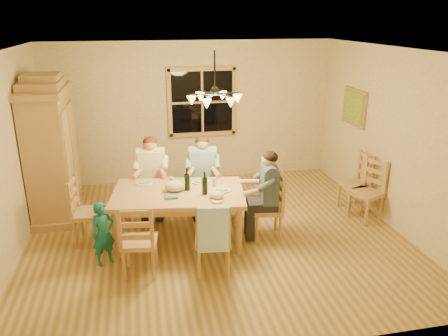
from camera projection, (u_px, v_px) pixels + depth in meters
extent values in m
plane|color=olive|center=(216.00, 234.00, 6.59)|extent=(5.50, 5.50, 0.00)
cube|color=white|center=(215.00, 50.00, 5.70)|extent=(5.50, 5.00, 0.02)
cube|color=tan|center=(192.00, 112.00, 8.46)|extent=(5.50, 0.02, 2.70)
cube|color=tan|center=(6.00, 161.00, 5.63)|extent=(0.02, 5.00, 2.70)
cube|color=tan|center=(392.00, 139.00, 6.66)|extent=(0.02, 5.00, 2.70)
cube|color=black|center=(202.00, 102.00, 8.41)|extent=(1.20, 0.03, 1.20)
cube|color=#B57D50|center=(202.00, 102.00, 8.39)|extent=(1.30, 0.06, 1.30)
cube|color=#A77548|center=(354.00, 107.00, 7.69)|extent=(0.04, 0.78, 0.64)
cube|color=#1E6B2D|center=(353.00, 107.00, 7.68)|extent=(0.02, 0.68, 0.54)
cylinder|color=black|center=(215.00, 71.00, 5.79)|extent=(0.02, 0.02, 0.53)
sphere|color=black|center=(215.00, 91.00, 5.87)|extent=(0.12, 0.12, 0.12)
cylinder|color=black|center=(226.00, 93.00, 5.92)|extent=(0.34, 0.02, 0.02)
cone|color=#FFB259|center=(238.00, 99.00, 5.97)|extent=(0.13, 0.13, 0.12)
cylinder|color=black|center=(219.00, 92.00, 6.03)|extent=(0.19, 0.31, 0.02)
cone|color=#FFB259|center=(222.00, 96.00, 6.20)|extent=(0.13, 0.13, 0.12)
cylinder|color=black|center=(207.00, 92.00, 6.00)|extent=(0.19, 0.31, 0.02)
cone|color=#FFB259|center=(200.00, 97.00, 6.14)|extent=(0.13, 0.13, 0.12)
cylinder|color=black|center=(203.00, 94.00, 5.86)|extent=(0.34, 0.02, 0.02)
cone|color=#FFB259|center=(191.00, 100.00, 5.85)|extent=(0.13, 0.13, 0.12)
cylinder|color=black|center=(211.00, 96.00, 5.74)|extent=(0.19, 0.31, 0.02)
cone|color=#FFB259|center=(207.00, 104.00, 5.63)|extent=(0.13, 0.13, 0.12)
cylinder|color=black|center=(223.00, 95.00, 5.77)|extent=(0.19, 0.31, 0.02)
cone|color=#FFB259|center=(231.00, 103.00, 5.69)|extent=(0.13, 0.13, 0.12)
cube|color=#A77548|center=(52.00, 156.00, 6.97)|extent=(0.60, 1.30, 2.00)
cube|color=#A77548|center=(43.00, 91.00, 6.62)|extent=(0.66, 1.40, 0.10)
cube|color=#A77548|center=(42.00, 84.00, 6.59)|extent=(0.58, 1.00, 0.12)
cube|color=#A77548|center=(41.00, 77.00, 6.56)|extent=(0.52, 0.55, 0.10)
cube|color=#B57D50|center=(69.00, 162.00, 6.73)|extent=(0.03, 0.55, 1.60)
cube|color=#B57D50|center=(74.00, 149.00, 7.34)|extent=(0.03, 0.55, 1.60)
cube|color=#A77548|center=(59.00, 210.00, 7.28)|extent=(0.66, 1.40, 0.12)
cube|color=tan|center=(178.00, 193.00, 6.22)|extent=(2.00, 1.39, 0.06)
cube|color=#B57D50|center=(179.00, 199.00, 6.25)|extent=(1.83, 1.22, 0.10)
cylinder|color=#B57D50|center=(116.00, 234.00, 5.86)|extent=(0.09, 0.09, 0.70)
cylinder|color=#B57D50|center=(239.00, 231.00, 5.95)|extent=(0.09, 0.09, 0.70)
cylinder|color=#B57D50|center=(127.00, 206.00, 6.74)|extent=(0.09, 0.09, 0.70)
cylinder|color=#B57D50|center=(233.00, 203.00, 6.83)|extent=(0.09, 0.09, 0.70)
cube|color=#B57D50|center=(153.00, 189.00, 7.11)|extent=(0.50, 0.48, 0.06)
cube|color=#B57D50|center=(152.00, 174.00, 7.02)|extent=(0.38, 0.10, 0.54)
cube|color=#B57D50|center=(203.00, 188.00, 7.16)|extent=(0.50, 0.48, 0.06)
cube|color=#B57D50|center=(203.00, 173.00, 7.07)|extent=(0.38, 0.10, 0.54)
cube|color=#B57D50|center=(139.00, 242.00, 5.46)|extent=(0.50, 0.48, 0.06)
cube|color=#B57D50|center=(138.00, 222.00, 5.37)|extent=(0.38, 0.10, 0.54)
cube|color=#B57D50|center=(213.00, 240.00, 5.51)|extent=(0.50, 0.48, 0.06)
cube|color=#B57D50|center=(213.00, 220.00, 5.42)|extent=(0.38, 0.10, 0.54)
cube|color=#B57D50|center=(89.00, 214.00, 6.24)|extent=(0.48, 0.50, 0.06)
cube|color=#B57D50|center=(87.00, 196.00, 6.15)|extent=(0.10, 0.38, 0.54)
cube|color=#B57D50|center=(267.00, 209.00, 6.38)|extent=(0.48, 0.50, 0.06)
cube|color=#B57D50|center=(268.00, 192.00, 6.29)|extent=(0.10, 0.38, 0.54)
cube|color=#F8E4C0|center=(151.00, 167.00, 6.98)|extent=(0.43, 0.27, 0.52)
cube|color=#262328|center=(152.00, 185.00, 7.08)|extent=(0.44, 0.47, 0.14)
sphere|color=tan|center=(150.00, 144.00, 6.86)|extent=(0.21, 0.21, 0.21)
ellipsoid|color=#592614|center=(150.00, 142.00, 6.85)|extent=(0.22, 0.22, 0.17)
cube|color=#306184|center=(203.00, 166.00, 7.03)|extent=(0.43, 0.27, 0.52)
cube|color=#262328|center=(203.00, 184.00, 7.13)|extent=(0.44, 0.47, 0.14)
sphere|color=tan|center=(202.00, 143.00, 6.90)|extent=(0.21, 0.21, 0.21)
ellipsoid|color=#381E11|center=(202.00, 141.00, 6.89)|extent=(0.22, 0.22, 0.17)
cube|color=#405167|center=(268.00, 184.00, 6.25)|extent=(0.27, 0.43, 0.52)
cube|color=#262328|center=(267.00, 204.00, 6.36)|extent=(0.47, 0.44, 0.14)
sphere|color=tan|center=(269.00, 159.00, 6.13)|extent=(0.21, 0.21, 0.21)
ellipsoid|color=black|center=(269.00, 157.00, 6.12)|extent=(0.22, 0.22, 0.17)
cube|color=#ACD5E9|center=(213.00, 229.00, 5.25)|extent=(0.39, 0.15, 0.58)
cylinder|color=black|center=(187.00, 179.00, 6.21)|extent=(0.08, 0.08, 0.33)
cylinder|color=black|center=(205.00, 183.00, 6.07)|extent=(0.08, 0.08, 0.33)
cylinder|color=white|center=(145.00, 183.00, 6.50)|extent=(0.26, 0.26, 0.02)
cylinder|color=white|center=(201.00, 182.00, 6.55)|extent=(0.26, 0.26, 0.02)
cylinder|color=white|center=(222.00, 190.00, 6.24)|extent=(0.26, 0.26, 0.02)
cylinder|color=silver|center=(172.00, 182.00, 6.38)|extent=(0.06, 0.06, 0.14)
cylinder|color=silver|center=(214.00, 183.00, 6.35)|extent=(0.06, 0.06, 0.14)
ellipsoid|color=#CBBE87|center=(217.00, 195.00, 5.95)|extent=(0.20, 0.20, 0.11)
cube|color=slate|center=(171.00, 197.00, 5.99)|extent=(0.20, 0.16, 0.03)
ellipsoid|color=beige|center=(175.00, 186.00, 6.20)|extent=(0.28, 0.22, 0.15)
imported|color=#196F71|center=(103.00, 234.00, 5.69)|extent=(0.38, 0.34, 0.88)
cube|color=#B57D50|center=(366.00, 193.00, 6.95)|extent=(0.56, 0.57, 0.06)
cube|color=#B57D50|center=(368.00, 177.00, 6.87)|extent=(0.19, 0.37, 0.54)
cube|color=#B57D50|center=(355.00, 185.00, 7.31)|extent=(0.46, 0.47, 0.06)
cube|color=#B57D50|center=(356.00, 169.00, 7.22)|extent=(0.08, 0.38, 0.54)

